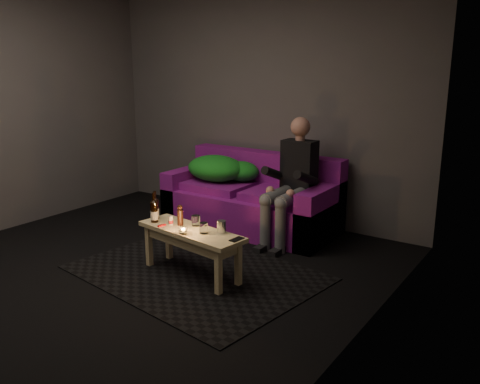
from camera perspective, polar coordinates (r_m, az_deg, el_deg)
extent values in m
plane|color=black|center=(4.43, -13.68, -9.51)|extent=(4.50, 4.50, 0.00)
plane|color=#4F4D4F|center=(5.82, 2.30, 9.81)|extent=(4.00, 0.00, 4.00)
plane|color=#4F4D4F|center=(2.91, 12.34, 4.84)|extent=(0.00, 4.50, 4.50)
cube|color=black|center=(4.44, -4.99, -9.02)|extent=(2.20, 1.73, 0.01)
cube|color=#791078|center=(5.52, 1.18, -2.12)|extent=(1.86, 0.84, 0.39)
cube|color=#791078|center=(5.68, 2.94, 2.50)|extent=(1.86, 0.20, 0.41)
cube|color=#791078|center=(5.98, -5.55, 0.03)|extent=(0.19, 0.84, 0.58)
cube|color=#791078|center=(5.11, 9.08, -2.59)|extent=(0.19, 0.84, 0.58)
cube|color=#791078|center=(5.64, -2.39, 0.67)|extent=(0.70, 0.56, 0.09)
cube|color=#791078|center=(5.23, 4.50, -0.47)|extent=(0.70, 0.56, 0.09)
ellipsoid|color=#157822|center=(5.68, -2.74, 2.69)|extent=(0.67, 0.52, 0.28)
ellipsoid|color=#157822|center=(5.64, 0.17, 2.33)|extent=(0.41, 0.33, 0.22)
ellipsoid|color=#157822|center=(5.90, -3.67, 2.48)|extent=(0.30, 0.24, 0.15)
cube|color=black|center=(5.16, 6.67, 2.98)|extent=(0.33, 0.20, 0.51)
sphere|color=tan|center=(5.09, 6.80, 7.28)|extent=(0.20, 0.20, 0.20)
cylinder|color=#565A62|center=(5.01, 4.21, -0.37)|extent=(0.13, 0.46, 0.13)
cylinder|color=#565A62|center=(4.93, 5.89, -0.64)|extent=(0.13, 0.46, 0.13)
cylinder|color=#565A62|center=(4.90, 2.84, -3.81)|extent=(0.10, 0.10, 0.47)
cylinder|color=#565A62|center=(4.82, 4.54, -4.15)|extent=(0.10, 0.10, 0.47)
cube|color=black|center=(4.92, 2.47, -6.29)|extent=(0.08, 0.20, 0.06)
cube|color=black|center=(4.84, 4.16, -6.68)|extent=(0.08, 0.20, 0.06)
cube|color=tan|center=(4.27, -5.52, -4.44)|extent=(1.04, 0.46, 0.04)
cube|color=tan|center=(4.29, -5.50, -5.25)|extent=(0.90, 0.37, 0.09)
cube|color=tan|center=(4.58, -10.18, -6.00)|extent=(0.05, 0.05, 0.38)
cube|color=tan|center=(4.71, -7.98, -5.31)|extent=(0.05, 0.05, 0.38)
cube|color=tan|center=(3.98, -2.44, -9.01)|extent=(0.05, 0.05, 0.38)
cube|color=tan|center=(4.13, -0.19, -8.08)|extent=(0.05, 0.05, 0.38)
cylinder|color=black|center=(4.56, -9.48, -1.94)|extent=(0.06, 0.06, 0.17)
cylinder|color=white|center=(4.57, -9.47, -2.25)|extent=(0.06, 0.06, 0.07)
cone|color=black|center=(4.53, -9.53, -0.73)|extent=(0.06, 0.06, 0.03)
cylinder|color=black|center=(4.53, -9.55, -0.40)|extent=(0.02, 0.02, 0.08)
cylinder|color=black|center=(4.47, -9.61, -2.25)|extent=(0.06, 0.06, 0.18)
cylinder|color=white|center=(4.48, -9.60, -2.58)|extent=(0.07, 0.07, 0.07)
cone|color=black|center=(4.44, -9.67, -0.97)|extent=(0.06, 0.06, 0.03)
cylinder|color=black|center=(4.43, -9.68, -0.62)|extent=(0.02, 0.02, 0.08)
cylinder|color=silver|center=(4.38, -7.77, -3.18)|extent=(0.04, 0.04, 0.08)
cylinder|color=black|center=(4.36, -6.73, -2.86)|extent=(0.07, 0.07, 0.14)
cylinder|color=white|center=(4.34, -4.98, -3.21)|extent=(0.09, 0.09, 0.09)
cylinder|color=white|center=(4.15, -6.38, -4.37)|extent=(0.06, 0.06, 0.05)
sphere|color=orange|center=(4.15, -6.38, -4.22)|extent=(0.02, 0.02, 0.02)
cylinder|color=white|center=(4.15, -4.11, -4.05)|extent=(0.09, 0.09, 0.09)
cylinder|color=silver|center=(4.15, -2.10, -3.92)|extent=(0.09, 0.09, 0.10)
cube|color=black|center=(4.00, -0.38, -5.33)|extent=(0.07, 0.13, 0.01)
cube|color=red|center=(4.37, -8.78, -3.74)|extent=(0.04, 0.08, 0.01)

